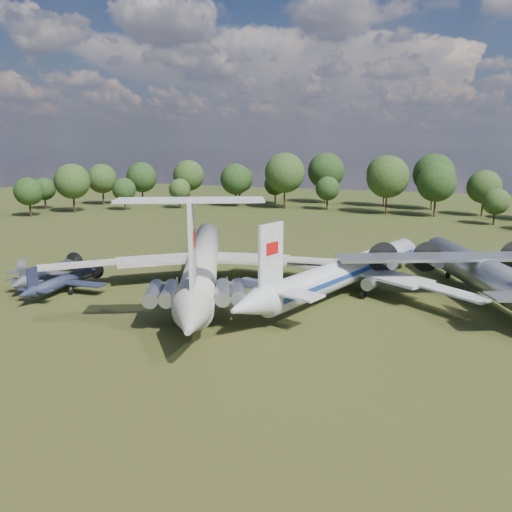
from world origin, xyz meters
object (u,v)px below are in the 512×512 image
at_px(an12_transport, 483,278).
at_px(person_on_il62, 195,270).
at_px(small_prop_west, 63,284).
at_px(tu104_jet, 348,275).
at_px(il62_airliner, 203,267).
at_px(small_prop_northwest, 47,276).

bearing_deg(an12_transport, person_on_il62, -166.30).
bearing_deg(small_prop_west, tu104_jet, 18.74).
bearing_deg(an12_transport, il62_airliner, 168.89).
relative_size(tu104_jet, an12_transport, 1.17).
bearing_deg(il62_airliner, small_prop_west, -174.52).
xyz_separation_m(small_prop_northwest, person_on_il62, (26.77, -7.56, 5.12)).
relative_size(small_prop_west, person_on_il62, 9.40).
bearing_deg(tu104_jet, small_prop_west, -139.90).
xyz_separation_m(il62_airliner, small_prop_northwest, (-20.48, -6.40, -1.55)).
xyz_separation_m(il62_airliner, an12_transport, (34.67, 7.72, -0.11)).
bearing_deg(tu104_jet, person_on_il62, -105.21).
relative_size(tu104_jet, small_prop_northwest, 2.90).
height_order(il62_airliner, tu104_jet, il62_airliner).
height_order(an12_transport, small_prop_west, an12_transport).
bearing_deg(il62_airliner, person_on_il62, -90.00).
bearing_deg(il62_airliner, tu104_jet, -11.52).
xyz_separation_m(an12_transport, small_prop_northwest, (-55.16, -14.12, -1.45)).
height_order(il62_airliner, small_prop_west, il62_airliner).
distance_m(small_prop_west, person_on_il62, 23.07).
xyz_separation_m(an12_transport, small_prop_west, (-50.31, -16.65, -1.48)).
height_order(small_prop_northwest, person_on_il62, person_on_il62).
bearing_deg(tu104_jet, small_prop_northwest, -145.70).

